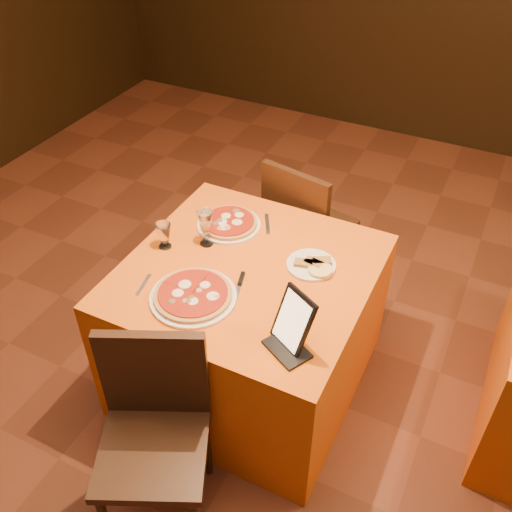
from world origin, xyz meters
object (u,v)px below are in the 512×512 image
at_px(main_table, 249,326).
at_px(pizza_far, 229,224).
at_px(chair_main_far, 311,226).
at_px(wine_glass, 206,228).
at_px(pizza_near, 193,296).
at_px(chair_main_near, 153,451).
at_px(water_glass, 164,236).
at_px(tablet, 293,320).

xyz_separation_m(main_table, pizza_far, (-0.24, 0.25, 0.39)).
xyz_separation_m(main_table, chair_main_far, (-0.00, 0.81, 0.08)).
bearing_deg(chair_main_far, wine_glass, 81.74).
height_order(main_table, pizza_far, pizza_far).
bearing_deg(pizza_near, wine_glass, 111.37).
xyz_separation_m(chair_main_far, pizza_far, (-0.24, -0.56, 0.31)).
bearing_deg(wine_glass, pizza_near, -68.63).
bearing_deg(chair_main_near, main_table, 65.09).
xyz_separation_m(chair_main_near, pizza_near, (-0.12, 0.55, 0.31)).
height_order(pizza_near, wine_glass, wine_glass).
bearing_deg(chair_main_far, main_table, 101.47).
relative_size(chair_main_near, pizza_near, 2.42).
xyz_separation_m(chair_main_far, pizza_near, (-0.12, -1.09, 0.31)).
bearing_deg(chair_main_near, wine_glass, 81.31).
bearing_deg(chair_main_far, chair_main_near, 101.47).
height_order(pizza_near, water_glass, water_glass).
height_order(water_glass, tablet, tablet).
xyz_separation_m(pizza_near, tablet, (0.48, -0.04, 0.10)).
bearing_deg(water_glass, tablet, -20.05).
bearing_deg(wine_glass, water_glass, -147.06).
bearing_deg(pizza_far, pizza_near, -78.09).
xyz_separation_m(main_table, pizza_near, (-0.12, -0.28, 0.39)).
bearing_deg(pizza_far, main_table, -46.85).
distance_m(main_table, pizza_far, 0.52).
distance_m(chair_main_near, wine_glass, 1.02).
bearing_deg(pizza_far, water_glass, -124.81).
distance_m(main_table, water_glass, 0.62).
bearing_deg(water_glass, main_table, 3.82).
height_order(main_table, chair_main_near, chair_main_near).
xyz_separation_m(pizza_near, water_glass, (-0.31, 0.25, 0.05)).
relative_size(main_table, pizza_far, 3.46).
height_order(main_table, tablet, tablet).
bearing_deg(pizza_near, chair_main_far, 83.51).
xyz_separation_m(pizza_near, wine_glass, (-0.14, 0.36, 0.08)).
height_order(chair_main_near, wine_glass, wine_glass).
bearing_deg(main_table, chair_main_near, -90.00).
distance_m(chair_main_near, water_glass, 0.97).
xyz_separation_m(water_glass, tablet, (0.78, -0.29, 0.06)).
bearing_deg(water_glass, wine_glass, 32.94).
xyz_separation_m(chair_main_near, pizza_far, (-0.24, 1.07, 0.31)).
bearing_deg(main_table, pizza_far, 133.15).
bearing_deg(wine_glass, chair_main_far, 70.27).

